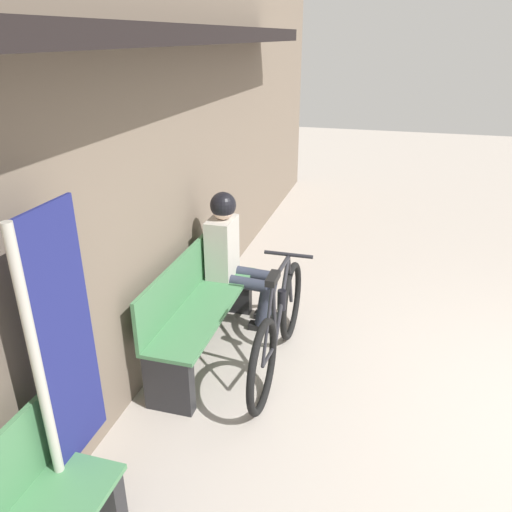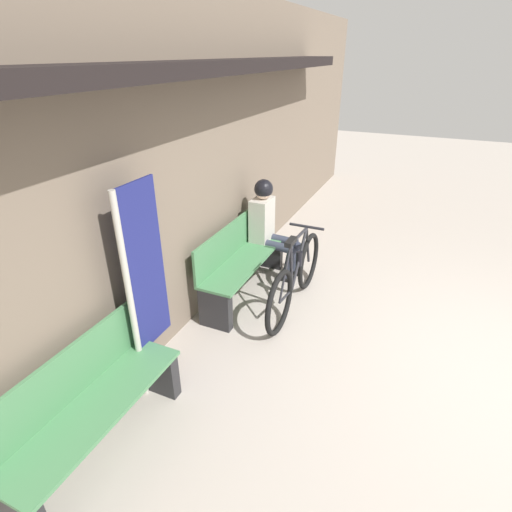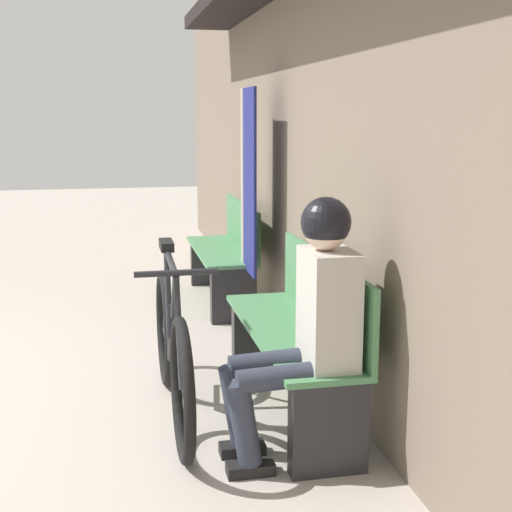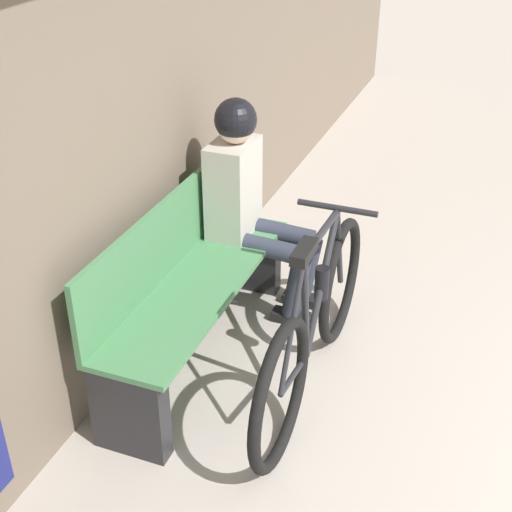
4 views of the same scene
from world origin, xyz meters
name	(u,v)px [view 2 (image 2 of 4)]	position (x,y,z in m)	size (l,w,h in m)	color
ground_plane	(496,381)	(0.00, 0.00, 0.00)	(24.00, 24.00, 0.00)	#ADA399
storefront_wall	(193,161)	(0.00, 3.03, 1.66)	(12.00, 0.56, 3.20)	#756656
park_bench_near	(241,262)	(0.41, 2.72, 0.41)	(1.57, 0.42, 0.87)	#477F51
bicycle	(295,278)	(0.38, 2.04, 0.38)	(1.68, 0.40, 0.94)	black
person_seated	(269,222)	(0.99, 2.62, 0.72)	(0.34, 0.61, 1.26)	#2D3342
park_bench_far	(92,410)	(-1.96, 2.72, 0.40)	(1.41, 0.42, 0.87)	#477F51
banner_pole	(142,278)	(-1.23, 2.77, 1.05)	(0.45, 0.05, 1.81)	#B7B2A8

